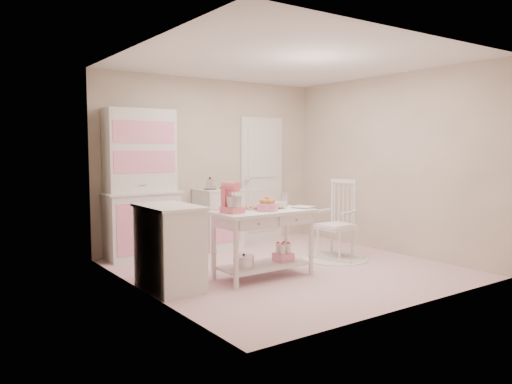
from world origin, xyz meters
TOP-DOWN VIEW (x-y plane):
  - room_shell at (0.00, 0.00)m, footprint 3.84×3.84m
  - door at (0.95, 1.87)m, footprint 0.82×0.05m
  - hutch at (-1.25, 1.66)m, footprint 1.06×0.50m
  - stove at (-0.05, 1.61)m, footprint 0.62×0.57m
  - base_cabinet at (-1.63, -0.01)m, footprint 0.54×0.84m
  - lace_rug at (0.90, 0.05)m, footprint 0.92×0.92m
  - rocking_chair at (0.90, 0.05)m, footprint 0.65×0.82m
  - work_table at (-0.50, -0.18)m, footprint 1.20×0.60m
  - stand_mixer at (-0.92, -0.16)m, footprint 0.23×0.30m
  - cookie_tray at (-0.65, 0.00)m, footprint 0.34×0.24m
  - bread_basket at (-0.48, -0.23)m, footprint 0.25×0.25m
  - mixing_bowl at (-0.24, -0.10)m, footprint 0.25×0.25m
  - metal_pitcher at (-0.06, -0.02)m, footprint 0.10×0.10m
  - recipe_book at (-0.05, -0.30)m, footprint 0.26×0.30m

SIDE VIEW (x-z plane):
  - lace_rug at x=0.90m, z-range 0.00..0.01m
  - work_table at x=-0.50m, z-range 0.00..0.80m
  - stove at x=-0.05m, z-range 0.00..0.92m
  - base_cabinet at x=-1.63m, z-range 0.00..0.92m
  - rocking_chair at x=0.90m, z-range 0.00..1.10m
  - cookie_tray at x=-0.65m, z-range 0.80..0.82m
  - recipe_book at x=-0.05m, z-range 0.80..0.82m
  - mixing_bowl at x=-0.24m, z-range 0.80..0.88m
  - bread_basket at x=-0.48m, z-range 0.80..0.89m
  - metal_pitcher at x=-0.06m, z-range 0.80..0.97m
  - stand_mixer at x=-0.92m, z-range 0.80..1.14m
  - door at x=0.95m, z-range 0.00..2.04m
  - hutch at x=-1.25m, z-range 0.00..2.08m
  - room_shell at x=0.00m, z-range 0.34..2.96m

